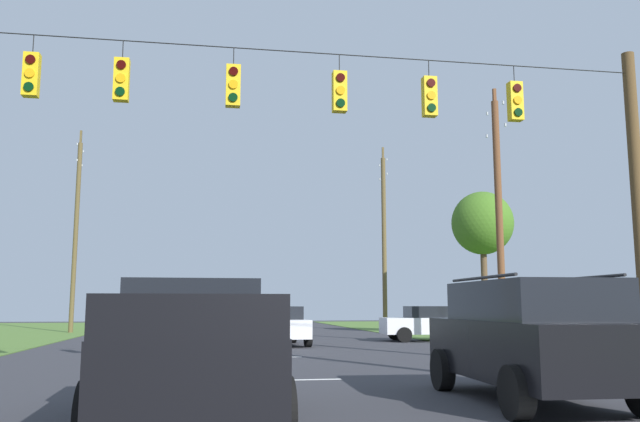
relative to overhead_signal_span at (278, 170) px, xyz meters
The scene contains 14 objects.
lane_dash_0 4.56m from the overhead_signal_span, ahead, with size 0.15×2.50×0.01m, color white.
lane_dash_1 7.61m from the overhead_signal_span, 88.59° to the left, with size 0.15×2.50×0.01m, color white.
lane_dash_2 13.73m from the overhead_signal_span, 89.34° to the left, with size 0.15×2.50×0.01m, color white.
lane_dash_3 22.38m from the overhead_signal_span, 89.61° to the left, with size 0.15×2.50×0.01m, color white.
lane_dash_4 28.19m from the overhead_signal_span, 89.69° to the left, with size 0.15×2.50×0.01m, color white.
overhead_signal_span is the anchor object (origin of this frame).
pickup_truck 6.25m from the overhead_signal_span, 109.30° to the right, with size 2.38×5.44×1.95m.
suv_black 6.46m from the overhead_signal_span, 45.11° to the right, with size 2.35×4.87×2.05m.
distant_car_crossing_white 16.51m from the overhead_signal_span, 59.17° to the left, with size 4.40×2.23×1.52m.
distant_car_oncoming 12.65m from the overhead_signal_span, 83.91° to the left, with size 2.28×4.42×1.52m.
utility_pole_mid_right 13.00m from the overhead_signal_span, 43.74° to the left, with size 0.27×1.75×9.97m.
utility_pole_far_right 26.60m from the overhead_signal_span, 69.75° to the left, with size 0.28×1.85×11.46m.
utility_pole_far_left 26.66m from the overhead_signal_span, 110.00° to the left, with size 0.26×1.92×11.74m.
tree_roadside_right 22.60m from the overhead_signal_span, 55.16° to the left, with size 3.27×3.27×7.60m.
Camera 1 is at (-1.60, -5.14, 1.59)m, focal length 36.65 mm.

